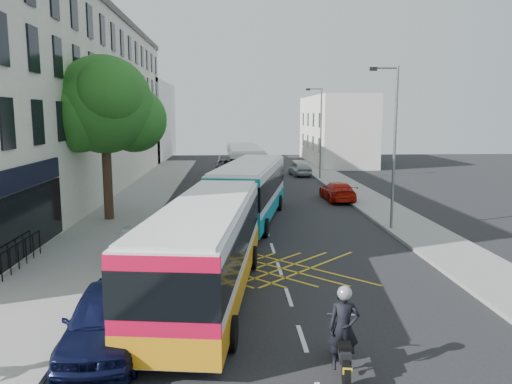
{
  "coord_description": "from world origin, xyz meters",
  "views": [
    {
      "loc": [
        -1.89,
        -12.29,
        5.84
      ],
      "look_at": [
        -0.62,
        10.98,
        2.2
      ],
      "focal_mm": 35.0,
      "sensor_mm": 36.0,
      "label": 1
    }
  ],
  "objects": [
    {
      "name": "ground",
      "position": [
        0.0,
        0.0,
        0.0
      ],
      "size": [
        120.0,
        120.0,
        0.0
      ],
      "primitive_type": "plane",
      "color": "black",
      "rests_on": "ground"
    },
    {
      "name": "pavement_left",
      "position": [
        -8.5,
        15.0,
        0.07
      ],
      "size": [
        5.0,
        70.0,
        0.15
      ],
      "primitive_type": "cube",
      "color": "gray",
      "rests_on": "ground"
    },
    {
      "name": "pavement_right",
      "position": [
        7.5,
        15.0,
        0.07
      ],
      "size": [
        3.0,
        70.0,
        0.15
      ],
      "primitive_type": "cube",
      "color": "gray",
      "rests_on": "ground"
    },
    {
      "name": "terrace_main",
      "position": [
        -14.0,
        24.49,
        6.76
      ],
      "size": [
        8.3,
        45.0,
        13.5
      ],
      "color": "beige",
      "rests_on": "ground"
    },
    {
      "name": "terrace_far",
      "position": [
        -14.0,
        55.0,
        5.0
      ],
      "size": [
        8.0,
        20.0,
        10.0
      ],
      "primitive_type": "cube",
      "color": "silver",
      "rests_on": "ground"
    },
    {
      "name": "building_right",
      "position": [
        11.0,
        48.0,
        4.0
      ],
      "size": [
        6.0,
        18.0,
        8.0
      ],
      "primitive_type": "cube",
      "color": "silver",
      "rests_on": "ground"
    },
    {
      "name": "street_tree",
      "position": [
        -8.51,
        14.97,
        6.29
      ],
      "size": [
        6.3,
        5.7,
        8.8
      ],
      "color": "#382619",
      "rests_on": "pavement_left"
    },
    {
      "name": "lamp_near",
      "position": [
        6.2,
        12.0,
        4.62
      ],
      "size": [
        1.45,
        0.15,
        8.0
      ],
      "color": "slate",
      "rests_on": "pavement_right"
    },
    {
      "name": "lamp_far",
      "position": [
        6.2,
        32.0,
        4.62
      ],
      "size": [
        1.45,
        0.15,
        8.0
      ],
      "color": "slate",
      "rests_on": "pavement_right"
    },
    {
      "name": "railings",
      "position": [
        -9.7,
        5.3,
        0.72
      ],
      "size": [
        0.08,
        5.6,
        1.14
      ],
      "primitive_type": null,
      "color": "black",
      "rests_on": "pavement_left"
    },
    {
      "name": "bus_near",
      "position": [
        -2.63,
        3.22,
        1.62
      ],
      "size": [
        3.93,
        11.19,
        3.08
      ],
      "rotation": [
        0.0,
        0.0,
        -0.13
      ],
      "color": "silver",
      "rests_on": "ground"
    },
    {
      "name": "bus_mid",
      "position": [
        -0.71,
        14.92,
        1.69
      ],
      "size": [
        4.85,
        11.74,
        3.22
      ],
      "rotation": [
        0.0,
        0.0,
        -0.2
      ],
      "color": "silver",
      "rests_on": "ground"
    },
    {
      "name": "bus_far",
      "position": [
        -0.61,
        28.8,
        1.7
      ],
      "size": [
        3.08,
        11.56,
        3.24
      ],
      "rotation": [
        0.0,
        0.0,
        0.02
      ],
      "color": "silver",
      "rests_on": "ground"
    },
    {
      "name": "motorbike",
      "position": [
        0.64,
        -1.87,
        0.99
      ],
      "size": [
        0.79,
        2.36,
        2.1
      ],
      "rotation": [
        0.0,
        0.0,
        -0.13
      ],
      "color": "black",
      "rests_on": "ground"
    },
    {
      "name": "parked_car_blue",
      "position": [
        -4.96,
        -0.31,
        0.79
      ],
      "size": [
        2.09,
        4.72,
        1.58
      ],
      "primitive_type": "imported",
      "rotation": [
        0.0,
        0.0,
        0.05
      ],
      "color": "black",
      "rests_on": "ground"
    },
    {
      "name": "parked_car_silver",
      "position": [
        -5.6,
        7.53,
        0.62
      ],
      "size": [
        1.57,
        3.83,
        1.23
      ],
      "primitive_type": "imported",
      "rotation": [
        0.0,
        0.0,
        -0.07
      ],
      "color": "#A4A6AC",
      "rests_on": "ground"
    },
    {
      "name": "red_hatchback",
      "position": [
        5.5,
        21.0,
        0.65
      ],
      "size": [
        1.94,
        4.51,
        1.3
      ],
      "primitive_type": "imported",
      "rotation": [
        0.0,
        0.0,
        3.17
      ],
      "color": "#B51407",
      "rests_on": "ground"
    },
    {
      "name": "distant_car_grey",
      "position": [
        -2.21,
        38.16,
        0.65
      ],
      "size": [
        2.2,
        4.7,
        1.3
      ],
      "primitive_type": "imported",
      "rotation": [
        0.0,
        0.0,
        0.01
      ],
      "color": "#43454B",
      "rests_on": "ground"
    },
    {
      "name": "distant_car_silver",
      "position": [
        4.92,
        35.05,
        0.7
      ],
      "size": [
        2.03,
        4.25,
        1.4
      ],
      "primitive_type": "imported",
      "rotation": [
        0.0,
        0.0,
        3.24
      ],
      "color": "#A7A8AE",
      "rests_on": "ground"
    },
    {
      "name": "distant_car_dark",
      "position": [
        2.9,
        43.62,
        0.65
      ],
      "size": [
        1.45,
        3.99,
        1.31
      ],
      "primitive_type": "imported",
      "rotation": [
        0.0,
        0.0,
        3.13
      ],
      "color": "black",
      "rests_on": "ground"
    }
  ]
}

